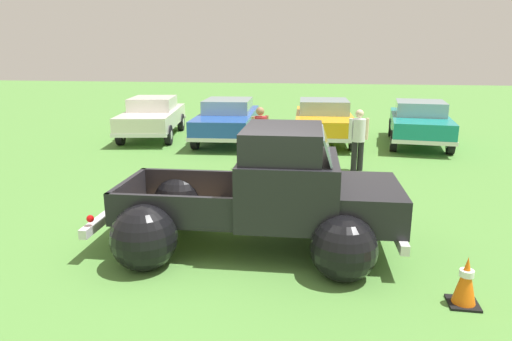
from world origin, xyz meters
The scene contains 10 objects.
ground_plane centered at (0.00, 0.00, 0.00)m, with size 80.00×80.00×0.00m, color #548C3D.
vintage_pickup_truck centered at (0.39, 0.02, 0.76)m, with size 4.69×2.91×1.96m.
show_car_0 centered at (-5.13, 8.99, 0.78)m, with size 2.56×4.79×1.43m.
show_car_1 centered at (-2.29, 8.74, 0.78)m, with size 2.20×4.83×1.43m.
show_car_2 centered at (1.00, 9.10, 0.78)m, with size 2.18×4.52×1.43m.
show_car_3 centered at (4.18, 9.11, 0.78)m, with size 2.24×4.44×1.43m.
spectator_0 centered at (-0.57, 5.00, 0.92)m, with size 0.48×0.48×1.63m.
spectator_1 centered at (1.97, 5.15, 0.90)m, with size 0.53×0.43×1.60m.
lane_cone_0 centered at (0.05, 1.76, 0.31)m, with size 0.36×0.36×0.63m.
lane_cone_1 centered at (2.93, -1.32, 0.31)m, with size 0.36×0.36×0.63m.
Camera 1 is at (1.23, -6.65, 2.98)m, focal length 31.93 mm.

